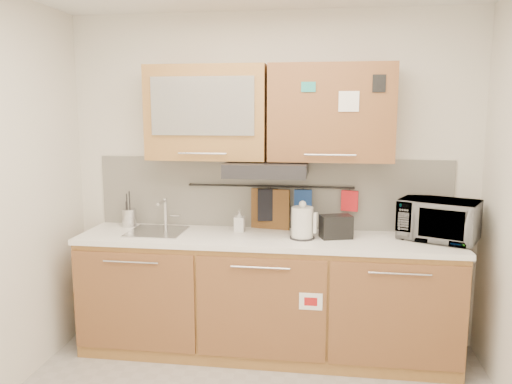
% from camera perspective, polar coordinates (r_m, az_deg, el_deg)
% --- Properties ---
extents(wall_back, '(3.20, 0.00, 3.20)m').
position_cam_1_polar(wall_back, '(3.97, 1.69, 1.34)').
color(wall_back, silver).
rests_on(wall_back, ground).
extents(base_cabinet, '(2.80, 0.64, 0.88)m').
position_cam_1_polar(base_cabinet, '(3.90, 1.11, -12.42)').
color(base_cabinet, '#AD7F3D').
rests_on(base_cabinet, floor).
extents(countertop, '(2.82, 0.62, 0.04)m').
position_cam_1_polar(countertop, '(3.74, 1.13, -5.38)').
color(countertop, white).
rests_on(countertop, base_cabinet).
extents(backsplash, '(2.80, 0.02, 0.56)m').
position_cam_1_polar(backsplash, '(3.97, 1.66, -0.11)').
color(backsplash, silver).
rests_on(backsplash, countertop).
extents(upper_cabinets, '(1.82, 0.37, 0.70)m').
position_cam_1_polar(upper_cabinets, '(3.76, 1.35, 9.02)').
color(upper_cabinets, '#AD7F3D').
rests_on(upper_cabinets, wall_back).
extents(range_hood, '(0.60, 0.46, 0.10)m').
position_cam_1_polar(range_hood, '(3.71, 1.27, 2.66)').
color(range_hood, black).
rests_on(range_hood, upper_cabinets).
extents(sink, '(0.42, 0.40, 0.26)m').
position_cam_1_polar(sink, '(3.94, -11.21, -4.44)').
color(sink, silver).
rests_on(sink, countertop).
extents(utensil_rail, '(1.30, 0.02, 0.02)m').
position_cam_1_polar(utensil_rail, '(3.92, 1.60, 0.67)').
color(utensil_rail, black).
rests_on(utensil_rail, backsplash).
extents(utensil_crock, '(0.15, 0.15, 0.29)m').
position_cam_1_polar(utensil_crock, '(4.16, -14.28, -2.84)').
color(utensil_crock, silver).
rests_on(utensil_crock, countertop).
extents(kettle, '(0.21, 0.20, 0.28)m').
position_cam_1_polar(kettle, '(3.66, 5.34, -3.61)').
color(kettle, silver).
rests_on(kettle, countertop).
extents(toaster, '(0.25, 0.19, 0.17)m').
position_cam_1_polar(toaster, '(3.71, 9.13, -3.90)').
color(toaster, black).
rests_on(toaster, countertop).
extents(microwave, '(0.63, 0.55, 0.29)m').
position_cam_1_polar(microwave, '(3.85, 20.15, -3.00)').
color(microwave, '#999999').
rests_on(microwave, countertop).
extents(soap_bottle, '(0.08, 0.08, 0.17)m').
position_cam_1_polar(soap_bottle, '(3.88, -1.90, -3.28)').
color(soap_bottle, '#999999').
rests_on(soap_bottle, countertop).
extents(cutting_board, '(0.31, 0.08, 0.38)m').
position_cam_1_polar(cutting_board, '(3.95, 1.63, -2.41)').
color(cutting_board, brown).
rests_on(cutting_board, utensil_rail).
extents(oven_mitt, '(0.14, 0.04, 0.23)m').
position_cam_1_polar(oven_mitt, '(3.91, 5.38, -1.40)').
color(oven_mitt, navy).
rests_on(oven_mitt, utensil_rail).
extents(dark_pouch, '(0.17, 0.08, 0.25)m').
position_cam_1_polar(dark_pouch, '(3.94, 1.37, -1.47)').
color(dark_pouch, black).
rests_on(dark_pouch, utensil_rail).
extents(pot_holder, '(0.13, 0.05, 0.16)m').
position_cam_1_polar(pot_holder, '(3.91, 10.65, -1.00)').
color(pot_holder, red).
rests_on(pot_holder, utensil_rail).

